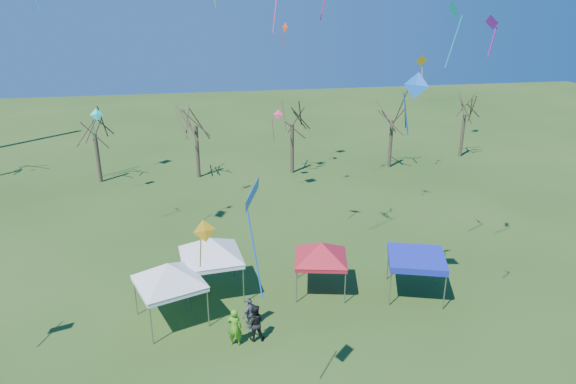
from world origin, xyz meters
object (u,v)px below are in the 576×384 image
object	(u,v)px
tree_1	(92,116)
tree_2	(195,107)
tree_3	(292,106)
tent_white_west	(168,267)
tent_white_mid	(210,242)
tent_red	(321,246)
tree_4	(393,103)
person_grey	(250,313)
tent_blue	(417,259)
tree_5	(467,99)
person_dark	(255,323)
person_green	(235,327)

from	to	relation	value
tree_1	tree_2	bearing A→B (deg)	-1.85
tree_3	tent_white_west	world-z (taller)	tree_3
tent_white_mid	tent_white_west	bearing A→B (deg)	-133.70
tent_white_mid	tent_red	distance (m)	5.78
tree_4	person_grey	world-z (taller)	tree_4
tree_1	person_grey	distance (m)	26.16
tree_1	tent_blue	world-z (taller)	tree_1
tree_5	person_dark	distance (m)	35.75
tree_1	tree_4	xyz separation A→B (m)	(26.12, -0.65, 0.27)
tree_5	tree_1	bearing A→B (deg)	-177.65
tree_3	person_dark	size ratio (longest dim) A/B	4.40
tent_white_west	tree_4	bearing A→B (deg)	47.85
tree_5	person_grey	size ratio (longest dim) A/B	4.66
person_green	person_grey	xyz separation A→B (m)	(0.82, 1.16, -0.12)
tent_blue	tree_2	bearing A→B (deg)	116.22
tree_5	person_grey	distance (m)	35.15
tree_2	tree_4	distance (m)	17.73
tent_white_mid	person_green	distance (m)	5.15
tree_5	tent_red	distance (m)	30.20
tree_2	tree_3	world-z (taller)	tree_2
tent_red	tent_blue	bearing A→B (deg)	-14.71
tent_red	tent_blue	size ratio (longest dim) A/B	1.01
tent_red	person_green	size ratio (longest dim) A/B	1.99
tree_1	tent_white_west	world-z (taller)	tree_1
tent_white_mid	person_grey	size ratio (longest dim) A/B	2.67
person_green	person_grey	size ratio (longest dim) A/B	1.15
tree_2	tree_4	xyz separation A→B (m)	(17.72, -0.38, -0.23)
tent_red	tree_2	bearing A→B (deg)	106.11
tree_4	person_dark	bearing A→B (deg)	-123.44
person_dark	tent_white_west	bearing A→B (deg)	-25.72
tree_4	tree_5	bearing A→B (deg)	13.85
tree_4	tent_red	distance (m)	23.65
tent_white_mid	person_grey	bearing A→B (deg)	-65.19
tent_white_west	tent_blue	size ratio (longest dim) A/B	1.07
tree_2	tent_white_mid	xyz separation A→B (m)	(0.24, -19.81, -3.24)
tree_4	person_dark	world-z (taller)	tree_4
tent_white_mid	tent_red	xyz separation A→B (m)	(5.72, -0.80, -0.36)
tree_4	tent_red	world-z (taller)	tree_4
person_green	person_grey	distance (m)	1.42
tree_2	tent_white_west	world-z (taller)	tree_2
tree_3	tent_red	world-z (taller)	tree_3
tent_white_west	person_grey	xyz separation A→B (m)	(3.67, -1.30, -2.13)
tree_3	tree_5	xyz separation A→B (m)	(17.69, 2.02, -0.35)
tree_1	tree_5	distance (m)	34.52
person_grey	tent_white_mid	bearing A→B (deg)	-109.93
tent_red	person_grey	bearing A→B (deg)	-147.04
tree_3	tent_white_mid	xyz separation A→B (m)	(-8.16, -19.48, -3.03)
tree_2	tent_blue	bearing A→B (deg)	-63.78
tent_white_west	tree_5	bearing A→B (deg)	40.29
person_dark	person_green	bearing A→B (deg)	16.75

